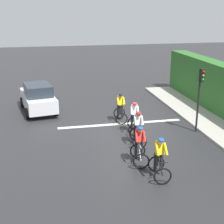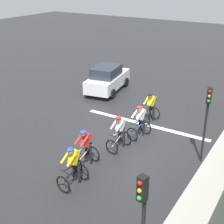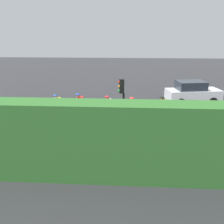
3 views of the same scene
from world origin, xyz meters
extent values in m
plane|color=#28282B|center=(0.00, 0.00, 0.00)|extent=(80.00, 80.00, 0.00)
cube|color=silver|center=(0.00, -1.16, 0.00)|extent=(7.00, 0.30, 0.01)
torus|color=black|center=(0.01, 5.53, 0.34)|extent=(0.68, 0.13, 0.68)
torus|color=black|center=(-0.09, 4.52, 0.34)|extent=(0.68, 0.13, 0.68)
cylinder|color=black|center=(-0.04, 5.02, 0.59)|extent=(0.15, 0.99, 0.51)
cylinder|color=black|center=(-0.07, 4.72, 0.62)|extent=(0.04, 0.04, 0.55)
cylinder|color=black|center=(-0.04, 5.07, 0.87)|extent=(0.12, 0.71, 0.04)
cube|color=black|center=(-0.07, 4.72, 0.91)|extent=(0.12, 0.23, 0.04)
cylinder|color=black|center=(0.00, 5.43, 0.84)|extent=(0.42, 0.08, 0.03)
cube|color=yellow|center=(-0.05, 4.92, 1.21)|extent=(0.34, 0.44, 0.57)
sphere|color=beige|center=(-0.04, 5.07, 1.52)|extent=(0.20, 0.20, 0.20)
ellipsoid|color=#264CB2|center=(-0.04, 5.07, 1.59)|extent=(0.27, 0.30, 0.14)
cylinder|color=black|center=(-0.18, 4.83, 0.57)|extent=(0.12, 0.12, 0.74)
cylinder|color=black|center=(0.06, 4.81, 0.57)|extent=(0.12, 0.12, 0.74)
cylinder|color=yellow|center=(-0.18, 5.22, 1.26)|extent=(0.14, 0.48, 0.37)
cylinder|color=yellow|center=(0.14, 5.19, 1.26)|extent=(0.14, 0.48, 0.37)
torus|color=black|center=(0.43, 4.20, 0.34)|extent=(0.68, 0.16, 0.68)
torus|color=black|center=(0.29, 3.19, 0.34)|extent=(0.68, 0.16, 0.68)
cylinder|color=silver|center=(0.36, 3.70, 0.59)|extent=(0.19, 0.98, 0.51)
cylinder|color=silver|center=(0.32, 3.40, 0.62)|extent=(0.04, 0.04, 0.55)
cylinder|color=silver|center=(0.37, 3.75, 0.87)|extent=(0.15, 0.71, 0.04)
cube|color=black|center=(0.32, 3.40, 0.91)|extent=(0.13, 0.23, 0.04)
cylinder|color=black|center=(0.42, 4.10, 0.84)|extent=(0.42, 0.09, 0.03)
cube|color=red|center=(0.34, 3.60, 1.21)|extent=(0.36, 0.45, 0.57)
sphere|color=tan|center=(0.37, 3.75, 1.52)|extent=(0.20, 0.20, 0.20)
ellipsoid|color=#264CB2|center=(0.37, 3.75, 1.59)|extent=(0.28, 0.31, 0.14)
cylinder|color=black|center=(0.21, 3.51, 0.57)|extent=(0.12, 0.12, 0.74)
cylinder|color=black|center=(0.45, 3.48, 0.57)|extent=(0.12, 0.12, 0.74)
cylinder|color=red|center=(0.23, 3.90, 1.26)|extent=(0.16, 0.49, 0.37)
cylinder|color=red|center=(0.54, 3.86, 1.26)|extent=(0.16, 0.49, 0.37)
torus|color=black|center=(-0.07, 2.30, 0.34)|extent=(0.68, 0.14, 0.68)
torus|color=black|center=(-0.19, 1.28, 0.34)|extent=(0.68, 0.14, 0.68)
cylinder|color=silver|center=(-0.13, 1.79, 0.59)|extent=(0.16, 0.99, 0.51)
cylinder|color=silver|center=(-0.17, 1.49, 0.62)|extent=(0.04, 0.04, 0.55)
cylinder|color=silver|center=(-0.12, 1.84, 0.87)|extent=(0.13, 0.71, 0.04)
cube|color=black|center=(-0.17, 1.49, 0.91)|extent=(0.13, 0.23, 0.04)
cylinder|color=black|center=(-0.08, 2.20, 0.84)|extent=(0.42, 0.08, 0.03)
cube|color=white|center=(-0.14, 1.69, 1.21)|extent=(0.35, 0.44, 0.57)
sphere|color=#9E7051|center=(-0.12, 1.84, 1.52)|extent=(0.20, 0.20, 0.20)
ellipsoid|color=red|center=(-0.12, 1.84, 1.59)|extent=(0.27, 0.31, 0.14)
cylinder|color=black|center=(-0.27, 1.60, 0.57)|extent=(0.12, 0.12, 0.74)
cylinder|color=black|center=(-0.04, 1.57, 0.57)|extent=(0.12, 0.12, 0.74)
cylinder|color=white|center=(-0.27, 1.99, 1.26)|extent=(0.15, 0.48, 0.37)
cylinder|color=white|center=(0.05, 1.95, 1.26)|extent=(0.15, 0.48, 0.37)
torus|color=black|center=(-0.27, 0.78, 0.34)|extent=(0.68, 0.20, 0.68)
torus|color=black|center=(-0.49, -0.22, 0.34)|extent=(0.68, 0.20, 0.68)
cylinder|color=#1E59B2|center=(-0.38, 0.28, 0.59)|extent=(0.25, 0.98, 0.51)
cylinder|color=#1E59B2|center=(-0.44, -0.02, 0.62)|extent=(0.04, 0.04, 0.55)
cylinder|color=#1E59B2|center=(-0.37, 0.33, 0.87)|extent=(0.19, 0.71, 0.04)
cube|color=black|center=(-0.44, -0.02, 0.91)|extent=(0.14, 0.24, 0.04)
cylinder|color=black|center=(-0.29, 0.68, 0.84)|extent=(0.42, 0.12, 0.03)
cube|color=white|center=(-0.40, 0.18, 1.21)|extent=(0.38, 0.46, 0.57)
sphere|color=beige|center=(-0.37, 0.33, 1.52)|extent=(0.20, 0.20, 0.20)
ellipsoid|color=red|center=(-0.37, 0.33, 1.59)|extent=(0.29, 0.32, 0.14)
cylinder|color=black|center=(-0.54, 0.10, 0.57)|extent=(0.12, 0.12, 0.74)
cylinder|color=black|center=(-0.31, 0.05, 0.57)|extent=(0.12, 0.12, 0.74)
cylinder|color=white|center=(-0.50, 0.49, 1.26)|extent=(0.19, 0.49, 0.37)
cylinder|color=white|center=(-0.18, 0.42, 1.26)|extent=(0.19, 0.49, 0.37)
torus|color=black|center=(-0.02, -1.04, 0.34)|extent=(0.68, 0.13, 0.68)
torus|color=black|center=(-0.13, -2.06, 0.34)|extent=(0.68, 0.13, 0.68)
cylinder|color=black|center=(-0.08, -1.55, 0.59)|extent=(0.15, 0.99, 0.51)
cylinder|color=black|center=(-0.11, -1.86, 0.62)|extent=(0.04, 0.04, 0.55)
cylinder|color=black|center=(-0.07, -1.50, 0.87)|extent=(0.12, 0.71, 0.04)
cube|color=black|center=(-0.11, -1.86, 0.91)|extent=(0.12, 0.23, 0.04)
cylinder|color=black|center=(-0.03, -1.15, 0.84)|extent=(0.42, 0.07, 0.03)
cube|color=yellow|center=(-0.09, -1.65, 1.21)|extent=(0.34, 0.44, 0.57)
sphere|color=#9E7051|center=(-0.07, -1.50, 1.52)|extent=(0.20, 0.20, 0.20)
ellipsoid|color=black|center=(-0.07, -1.50, 1.59)|extent=(0.27, 0.30, 0.14)
cylinder|color=black|center=(-0.22, -1.74, 0.57)|extent=(0.12, 0.12, 0.74)
cylinder|color=black|center=(0.02, -1.77, 0.57)|extent=(0.12, 0.12, 0.74)
cylinder|color=yellow|center=(-0.22, -1.35, 1.26)|extent=(0.14, 0.48, 0.37)
cylinder|color=yellow|center=(0.10, -1.39, 1.26)|extent=(0.14, 0.48, 0.37)
cube|color=silver|center=(4.50, -4.58, 0.70)|extent=(2.37, 4.33, 0.80)
cube|color=#262D38|center=(4.45, -4.34, 1.43)|extent=(1.83, 2.35, 0.66)
cylinder|color=black|center=(5.53, -5.70, 0.32)|extent=(0.32, 0.67, 0.64)
cylinder|color=black|center=(3.89, -5.98, 0.32)|extent=(0.32, 0.67, 0.64)
cylinder|color=black|center=(5.10, -3.19, 0.32)|extent=(0.32, 0.67, 0.64)
cylinder|color=black|center=(3.46, -3.47, 0.32)|extent=(0.32, 0.67, 0.64)
cube|color=#EAEACC|center=(5.34, -6.48, 0.80)|extent=(0.29, 0.13, 0.16)
cube|color=#EAEACC|center=(4.33, -6.65, 0.80)|extent=(0.29, 0.13, 0.16)
cylinder|color=black|center=(-3.61, 0.78, 1.35)|extent=(0.10, 0.10, 2.70)
cube|color=black|center=(-3.63, 0.87, 3.02)|extent=(0.24, 0.24, 0.64)
sphere|color=red|center=(-3.66, 0.98, 3.22)|extent=(0.11, 0.11, 0.11)
sphere|color=orange|center=(-3.66, 0.98, 3.02)|extent=(0.11, 0.11, 0.11)
sphere|color=green|center=(-3.66, 0.98, 2.82)|extent=(0.11, 0.11, 0.11)
camera|label=1|loc=(4.03, 15.56, 6.26)|focal=52.38mm
camera|label=2|loc=(-6.48, 12.68, 7.37)|focal=51.05mm
camera|label=3|loc=(-14.62, 0.64, 5.36)|focal=39.32mm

